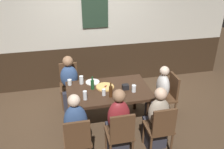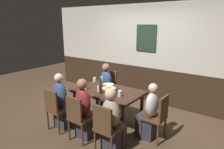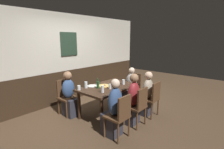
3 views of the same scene
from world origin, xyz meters
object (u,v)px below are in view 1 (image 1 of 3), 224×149
(chair_right_near, at_px, (161,127))
(condiment_caddy, at_px, (126,87))
(chair_mid_near, at_px, (120,133))
(person_right_near, at_px, (156,122))
(chair_head_east, at_px, (168,94))
(beer_glass_tall, at_px, (81,80))
(person_mid_near, at_px, (118,126))
(pint_glass_stout, at_px, (104,93))
(person_left_near, at_px, (76,132))
(plate_white_large, at_px, (93,82))
(pizza, at_px, (105,87))
(tumbler_short, at_px, (134,89))
(chair_left_far, at_px, (69,82))
(beer_bottle_brown, at_px, (111,91))
(beer_bottle_green, at_px, (92,84))
(person_left_far, at_px, (70,87))
(dining_table, at_px, (108,94))
(chair_left_near, at_px, (77,139))
(person_head_east, at_px, (159,97))
(pint_glass_pale, at_px, (70,83))
(tumbler_water, at_px, (85,96))

(chair_right_near, bearing_deg, condiment_caddy, 112.46)
(chair_mid_near, bearing_deg, person_right_near, 14.49)
(chair_head_east, height_order, beer_glass_tall, beer_glass_tall)
(person_mid_near, xyz_separation_m, pint_glass_stout, (-0.11, 0.54, 0.30))
(chair_mid_near, bearing_deg, condiment_caddy, 70.23)
(pint_glass_stout, bearing_deg, person_left_near, -133.84)
(person_left_near, xyz_separation_m, person_mid_near, (0.63, -0.00, 0.00))
(chair_mid_near, distance_m, person_right_near, 0.65)
(person_right_near, height_order, plate_white_large, person_right_near)
(plate_white_large, bearing_deg, pint_glass_stout, -76.41)
(pizza, bearing_deg, tumbler_short, -29.10)
(chair_mid_near, relative_size, person_left_near, 0.75)
(chair_left_far, height_order, pizza, chair_left_far)
(chair_mid_near, xyz_separation_m, beer_bottle_brown, (-0.01, 0.64, 0.35))
(chair_left_far, distance_m, beer_bottle_green, 0.93)
(person_left_far, bearing_deg, plate_white_large, -43.40)
(dining_table, bearing_deg, chair_mid_near, -90.00)
(chair_left_near, height_order, condiment_caddy, chair_left_near)
(chair_left_near, height_order, person_head_east, person_head_east)
(chair_mid_near, height_order, chair_right_near, same)
(dining_table, height_order, beer_bottle_brown, beer_bottle_brown)
(chair_left_far, bearing_deg, beer_bottle_brown, -60.35)
(chair_head_east, xyz_separation_m, pint_glass_stout, (-1.25, -0.16, 0.29))
(chair_head_east, height_order, chair_left_far, same)
(tumbler_short, distance_m, pint_glass_pale, 1.16)
(pint_glass_stout, bearing_deg, chair_left_near, -126.50)
(person_left_far, bearing_deg, person_left_near, -90.00)
(beer_bottle_green, bearing_deg, dining_table, -18.11)
(beer_bottle_green, bearing_deg, tumbler_short, -20.12)
(chair_mid_near, xyz_separation_m, condiment_caddy, (0.29, 0.82, 0.29))
(pizza, bearing_deg, chair_right_near, -54.83)
(tumbler_water, height_order, beer_bottle_brown, beer_bottle_brown)
(tumbler_short, height_order, condiment_caddy, tumbler_short)
(person_left_far, height_order, plate_white_large, person_left_far)
(chair_left_near, distance_m, person_left_near, 0.16)
(person_left_far, xyz_separation_m, pizza, (0.59, -0.61, 0.28))
(beer_glass_tall, bearing_deg, person_head_east, -12.80)
(person_left_near, xyz_separation_m, condiment_caddy, (0.93, 0.66, 0.30))
(chair_mid_near, xyz_separation_m, beer_glass_tall, (-0.43, 1.19, 0.31))
(tumbler_water, height_order, condiment_caddy, tumbler_water)
(pizza, distance_m, condiment_caddy, 0.37)
(person_mid_near, height_order, person_head_east, person_mid_near)
(beer_bottle_green, bearing_deg, person_right_near, -41.39)
(person_left_near, height_order, person_left_far, person_left_near)
(condiment_caddy, bearing_deg, dining_table, 170.65)
(pizza, relative_size, pint_glass_pale, 3.10)
(person_mid_near, bearing_deg, dining_table, 90.00)
(person_head_east, height_order, plate_white_large, person_head_east)
(chair_left_far, distance_m, tumbler_water, 1.15)
(chair_left_far, distance_m, beer_bottle_brown, 1.31)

